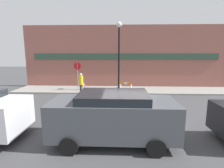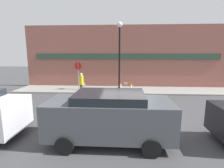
{
  "view_description": "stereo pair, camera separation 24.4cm",
  "coord_description": "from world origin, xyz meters",
  "views": [
    {
      "loc": [
        -0.46,
        -8.34,
        3.15
      ],
      "look_at": [
        -0.96,
        3.48,
        1.0
      ],
      "focal_mm": 28.0,
      "sensor_mm": 36.0,
      "label": 1
    },
    {
      "loc": [
        -0.22,
        -8.33,
        3.15
      ],
      "look_at": [
        -0.96,
        3.48,
        1.0
      ],
      "focal_mm": 28.0,
      "sensor_mm": 36.0,
      "label": 2
    }
  ],
  "objects": [
    {
      "name": "ground_plane",
      "position": [
        0.0,
        0.0,
        0.0
      ],
      "size": [
        60.0,
        60.0,
        0.0
      ],
      "primitive_type": "plane",
      "color": "#424244"
    },
    {
      "name": "streetlamp_post",
      "position": [
        -0.5,
        5.46,
        3.53
      ],
      "size": [
        0.44,
        0.44,
        5.32
      ],
      "color": "black",
      "rests_on": "sidewalk_slab"
    },
    {
      "name": "barricade_2",
      "position": [
        -0.6,
        1.11,
        0.56
      ],
      "size": [
        0.76,
        0.4,
        1.05
      ],
      "rotation": [
        0.0,
        0.0,
        6.66
      ],
      "color": "white",
      "rests_on": "ground_plane"
    },
    {
      "name": "traffic_cone_1",
      "position": [
        -1.87,
        1.64,
        0.24
      ],
      "size": [
        0.3,
        0.3,
        0.5
      ],
      "color": "black",
      "rests_on": "ground_plane"
    },
    {
      "name": "storefront_facade",
      "position": [
        0.0,
        7.39,
        2.75
      ],
      "size": [
        18.0,
        0.22,
        5.5
      ],
      "color": "#93564C",
      "rests_on": "ground_plane"
    },
    {
      "name": "parked_car_1",
      "position": [
        -0.66,
        -2.54,
        1.01
      ],
      "size": [
        4.3,
        2.0,
        1.79
      ],
      "color": "#4C5156",
      "rests_on": "ground_plane"
    },
    {
      "name": "traffic_cone_0",
      "position": [
        -2.6,
        1.74,
        0.36
      ],
      "size": [
        0.3,
        0.3,
        0.74
      ],
      "color": "black",
      "rests_on": "ground_plane"
    },
    {
      "name": "barricade_0",
      "position": [
        0.02,
        4.35,
        0.54
      ],
      "size": [
        0.88,
        0.53,
        0.98
      ],
      "rotation": [
        0.0,
        0.0,
        2.68
      ],
      "color": "white",
      "rests_on": "ground_plane"
    },
    {
      "name": "barricade_1",
      "position": [
        -2.86,
        3.07,
        0.6
      ],
      "size": [
        0.2,
        0.92,
        1.09
      ],
      "rotation": [
        0.0,
        0.0,
        4.79
      ],
      "color": "white",
      "rests_on": "ground_plane"
    },
    {
      "name": "traffic_cone_2",
      "position": [
        -1.69,
        4.38,
        0.25
      ],
      "size": [
        0.3,
        0.3,
        0.52
      ],
      "color": "black",
      "rests_on": "ground_plane"
    },
    {
      "name": "person_worker",
      "position": [
        -3.27,
        4.24,
        0.89
      ],
      "size": [
        0.42,
        0.42,
        1.65
      ],
      "rotation": [
        0.0,
        0.0,
        -0.5
      ],
      "color": "#33333D",
      "rests_on": "ground_plane"
    },
    {
      "name": "sidewalk_slab",
      "position": [
        0.0,
        5.91,
        0.06
      ],
      "size": [
        18.0,
        2.82,
        0.12
      ],
      "color": "gray",
      "rests_on": "ground_plane"
    },
    {
      "name": "stop_sign",
      "position": [
        -3.77,
        5.35,
        1.64
      ],
      "size": [
        0.59,
        0.17,
        2.28
      ],
      "rotation": [
        0.0,
        0.0,
        2.9
      ],
      "color": "gray",
      "rests_on": "sidewalk_slab"
    }
  ]
}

